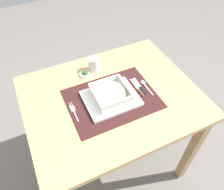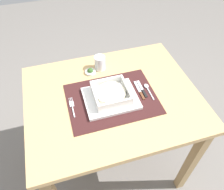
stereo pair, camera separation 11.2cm
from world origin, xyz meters
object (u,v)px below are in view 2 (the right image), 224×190
object	(u,v)px
dining_table	(112,109)
spoon	(147,88)
drinking_glass	(100,63)
fork	(72,106)
butter_knife	(143,90)
bread_knife	(140,91)
porridge_bowl	(111,94)
condiment_saucer	(90,71)

from	to	relation	value
dining_table	spoon	world-z (taller)	spoon
drinking_glass	dining_table	bearing A→B (deg)	-88.36
fork	spoon	bearing A→B (deg)	-2.43
fork	drinking_glass	bearing A→B (deg)	45.77
butter_knife	bread_knife	world-z (taller)	same
porridge_bowl	condiment_saucer	xyz separation A→B (m)	(-0.06, 0.23, -0.03)
dining_table	spoon	xyz separation A→B (m)	(0.20, -0.01, 0.12)
fork	porridge_bowl	bearing A→B (deg)	-5.74
dining_table	fork	size ratio (longest dim) A/B	6.91
dining_table	condiment_saucer	xyz separation A→B (m)	(-0.07, 0.21, 0.13)
fork	spoon	xyz separation A→B (m)	(0.41, 0.01, 0.00)
drinking_glass	condiment_saucer	xyz separation A→B (m)	(-0.06, -0.02, -0.03)
drinking_glass	condiment_saucer	distance (m)	0.07
porridge_bowl	spoon	world-z (taller)	porridge_bowl
spoon	dining_table	bearing A→B (deg)	175.70
dining_table	porridge_bowl	size ratio (longest dim) A/B	5.11
dining_table	butter_knife	xyz separation A→B (m)	(0.17, -0.01, 0.12)
bread_knife	condiment_saucer	world-z (taller)	condiment_saucer
spoon	butter_knife	bearing A→B (deg)	-170.73
fork	spoon	distance (m)	0.41
butter_knife	drinking_glass	bearing A→B (deg)	124.60
fork	bread_knife	bearing A→B (deg)	-4.36
bread_knife	drinking_glass	bearing A→B (deg)	125.80
fork	butter_knife	size ratio (longest dim) A/B	1.02
dining_table	fork	world-z (taller)	fork
bread_knife	porridge_bowl	bearing A→B (deg)	-175.48
bread_knife	condiment_saucer	xyz separation A→B (m)	(-0.22, 0.23, 0.00)
fork	butter_knife	bearing A→B (deg)	-3.31
condiment_saucer	fork	bearing A→B (deg)	-123.41
bread_knife	condiment_saucer	size ratio (longest dim) A/B	2.22
spoon	condiment_saucer	bearing A→B (deg)	138.36
spoon	bread_knife	xyz separation A→B (m)	(-0.05, -0.01, -0.00)
butter_knife	condiment_saucer	bearing A→B (deg)	136.04
spoon	butter_knife	size ratio (longest dim) A/B	0.92
dining_table	bread_knife	world-z (taller)	bread_knife
butter_knife	porridge_bowl	bearing A→B (deg)	-178.21
dining_table	bread_knife	xyz separation A→B (m)	(0.15, -0.02, 0.12)
dining_table	condiment_saucer	bearing A→B (deg)	108.63
butter_knife	condiment_saucer	distance (m)	0.32
spoon	condiment_saucer	world-z (taller)	condiment_saucer
porridge_bowl	spoon	distance (m)	0.21
butter_knife	bread_knife	size ratio (longest dim) A/B	0.92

